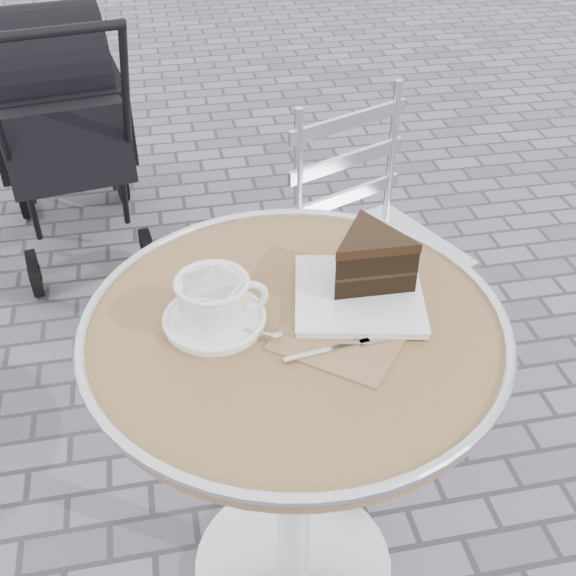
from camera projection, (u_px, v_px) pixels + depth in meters
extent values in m
plane|color=slate|center=(293.00, 569.00, 1.64)|extent=(80.00, 80.00, 0.00)
cylinder|color=silver|center=(293.00, 565.00, 1.63)|extent=(0.44, 0.44, 0.03)
cylinder|color=silver|center=(294.00, 465.00, 1.42)|extent=(0.07, 0.07, 0.67)
cylinder|color=tan|center=(295.00, 330.00, 1.21)|extent=(0.70, 0.70, 0.03)
torus|color=silver|center=(295.00, 324.00, 1.20)|extent=(0.72, 0.72, 0.02)
cylinder|color=white|center=(215.00, 320.00, 1.19)|extent=(0.17, 0.17, 0.01)
cylinder|color=white|center=(213.00, 300.00, 1.17)|extent=(0.12, 0.12, 0.07)
torus|color=white|center=(251.00, 296.00, 1.18)|extent=(0.06, 0.01, 0.06)
cylinder|color=beige|center=(212.00, 284.00, 1.15)|extent=(0.10, 0.10, 0.01)
cube|color=#906E4F|center=(344.00, 332.00, 1.18)|extent=(0.27, 0.27, 0.00)
cube|color=white|center=(358.00, 296.00, 1.24)|extent=(0.25, 0.25, 0.01)
cylinder|color=silver|center=(365.00, 370.00, 1.86)|extent=(0.02, 0.02, 0.41)
cylinder|color=silver|center=(452.00, 327.00, 2.00)|extent=(0.02, 0.02, 0.41)
cylinder|color=silver|center=(297.00, 308.00, 2.07)|extent=(0.02, 0.02, 0.41)
cylinder|color=silver|center=(380.00, 272.00, 2.20)|extent=(0.02, 0.02, 0.41)
cube|color=silver|center=(379.00, 255.00, 1.90)|extent=(0.48, 0.48, 0.02)
cube|color=black|center=(64.00, 134.00, 2.45)|extent=(0.47, 0.65, 0.37)
cylinder|color=black|center=(49.00, 32.00, 1.79)|extent=(0.38, 0.08, 0.03)
cylinder|color=black|center=(35.00, 273.00, 2.41)|extent=(0.06, 0.17, 0.16)
cylinder|color=black|center=(148.00, 251.00, 2.51)|extent=(0.06, 0.17, 0.16)
cylinder|color=black|center=(21.00, 186.00, 2.79)|extent=(0.07, 0.26, 0.25)
cylinder|color=black|center=(119.00, 170.00, 2.89)|extent=(0.07, 0.26, 0.25)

